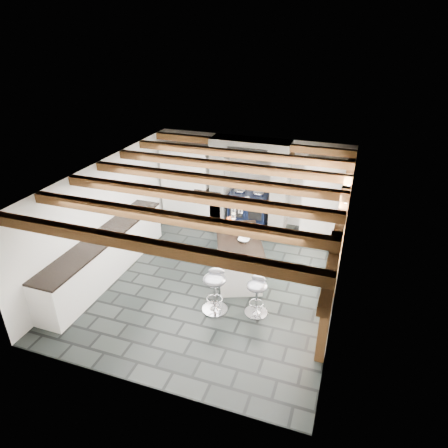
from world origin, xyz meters
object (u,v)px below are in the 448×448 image
(range_cooker, at_px, (249,208))
(bar_stool_far, at_px, (215,286))
(kitchen_island, at_px, (239,256))
(bar_stool_near, at_px, (257,291))

(range_cooker, relative_size, bar_stool_far, 1.13)
(kitchen_island, relative_size, bar_stool_far, 2.20)
(bar_stool_far, bearing_deg, range_cooker, 82.67)
(range_cooker, relative_size, bar_stool_near, 1.27)
(kitchen_island, bearing_deg, bar_stool_near, -80.54)
(kitchen_island, height_order, bar_stool_near, kitchen_island)
(range_cooker, distance_m, bar_stool_near, 3.69)
(range_cooker, relative_size, kitchen_island, 0.51)
(range_cooker, xyz_separation_m, bar_stool_near, (1.16, -3.51, 0.02))
(kitchen_island, xyz_separation_m, bar_stool_far, (-0.06, -1.31, 0.11))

